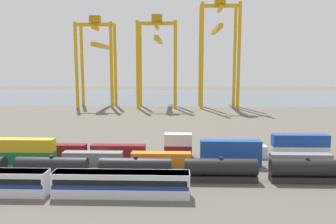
% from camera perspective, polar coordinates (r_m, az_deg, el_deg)
% --- Properties ---
extents(ground_plane, '(420.00, 420.00, 0.00)m').
position_cam_1_polar(ground_plane, '(113.33, -6.67, -2.38)').
color(ground_plane, '#5B564C').
extents(harbour_water, '(400.00, 110.00, 0.01)m').
position_cam_1_polar(harbour_water, '(219.78, -2.48, 2.67)').
color(harbour_water, slate).
rests_on(harbour_water, ground_plane).
extents(passenger_train, '(43.21, 3.14, 3.90)m').
position_cam_1_polar(passenger_train, '(56.78, -19.12, -11.06)').
color(passenger_train, silver).
rests_on(passenger_train, ground_plane).
extents(freight_tank_row, '(72.20, 2.91, 4.37)m').
position_cam_1_polar(freight_tank_row, '(60.74, -5.46, -9.47)').
color(freight_tank_row, '#232326').
rests_on(freight_tank_row, ground_plane).
extents(shipping_container_2, '(12.10, 2.44, 2.60)m').
position_cam_1_polar(shipping_container_2, '(76.27, -22.79, -7.04)').
color(shipping_container_2, '#197538').
rests_on(shipping_container_2, ground_plane).
extents(shipping_container_3, '(12.10, 2.44, 2.60)m').
position_cam_1_polar(shipping_container_3, '(75.66, -22.90, -5.14)').
color(shipping_container_3, gold).
rests_on(shipping_container_3, shipping_container_2).
extents(shipping_container_4, '(12.10, 2.44, 2.60)m').
position_cam_1_polar(shipping_container_4, '(71.62, -12.49, -7.56)').
color(shipping_container_4, slate).
rests_on(shipping_container_4, ground_plane).
extents(shipping_container_5, '(12.10, 2.44, 2.60)m').
position_cam_1_polar(shipping_container_5, '(69.51, -1.15, -7.84)').
color(shipping_container_5, orange).
rests_on(shipping_container_5, ground_plane).
extents(shipping_container_6, '(12.10, 2.44, 2.60)m').
position_cam_1_polar(shipping_container_6, '(70.19, 10.43, -7.82)').
color(shipping_container_6, '#1C4299').
rests_on(shipping_container_6, ground_plane).
extents(shipping_container_7, '(12.10, 2.44, 2.60)m').
position_cam_1_polar(shipping_container_7, '(69.53, 10.48, -5.76)').
color(shipping_container_7, '#1C4299').
rests_on(shipping_container_7, shipping_container_6).
extents(shipping_container_8, '(12.10, 2.44, 2.60)m').
position_cam_1_polar(shipping_container_8, '(73.56, 21.35, -7.51)').
color(shipping_container_8, slate).
rests_on(shipping_container_8, ground_plane).
extents(shipping_container_10, '(6.04, 2.44, 2.60)m').
position_cam_1_polar(shipping_container_10, '(85.55, -26.27, -5.66)').
color(shipping_container_10, '#197538').
rests_on(shipping_container_10, ground_plane).
extents(shipping_container_11, '(12.10, 2.44, 2.60)m').
position_cam_1_polar(shipping_container_11, '(80.17, -17.81, -6.08)').
color(shipping_container_11, maroon).
rests_on(shipping_container_11, ground_plane).
extents(shipping_container_12, '(12.10, 2.44, 2.60)m').
position_cam_1_polar(shipping_container_12, '(76.75, -8.35, -6.40)').
color(shipping_container_12, maroon).
rests_on(shipping_container_12, ground_plane).
extents(shipping_container_13, '(6.04, 2.44, 2.60)m').
position_cam_1_polar(shipping_container_13, '(75.54, 1.70, -6.55)').
color(shipping_container_13, maroon).
rests_on(shipping_container_13, ground_plane).
extents(shipping_container_14, '(6.04, 2.44, 2.60)m').
position_cam_1_polar(shipping_container_14, '(74.93, 1.70, -4.63)').
color(shipping_container_14, silver).
rests_on(shipping_container_14, shipping_container_13).
extents(shipping_container_15, '(12.10, 2.44, 2.60)m').
position_cam_1_polar(shipping_container_15, '(76.66, 11.76, -6.50)').
color(shipping_container_15, silver).
rests_on(shipping_container_15, ground_plane).
extents(shipping_container_16, '(12.10, 2.44, 2.60)m').
position_cam_1_polar(shipping_container_16, '(80.02, 21.25, -6.27)').
color(shipping_container_16, silver).
rests_on(shipping_container_16, ground_plane).
extents(shipping_container_17, '(12.10, 2.44, 2.60)m').
position_cam_1_polar(shipping_container_17, '(79.44, 21.34, -4.45)').
color(shipping_container_17, '#1C4299').
rests_on(shipping_container_17, shipping_container_16).
extents(gantry_crane_west, '(18.00, 37.87, 42.87)m').
position_cam_1_polar(gantry_crane_west, '(169.95, -11.75, 9.73)').
color(gantry_crane_west, gold).
rests_on(gantry_crane_west, ground_plane).
extents(gantry_crane_central, '(18.86, 36.59, 43.29)m').
position_cam_1_polar(gantry_crane_central, '(165.31, -1.78, 10.24)').
color(gantry_crane_central, gold).
rests_on(gantry_crane_central, ground_plane).
extents(gantry_crane_east, '(18.26, 39.00, 51.10)m').
position_cam_1_polar(gantry_crane_east, '(166.21, 8.48, 11.62)').
color(gantry_crane_east, gold).
rests_on(gantry_crane_east, ground_plane).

